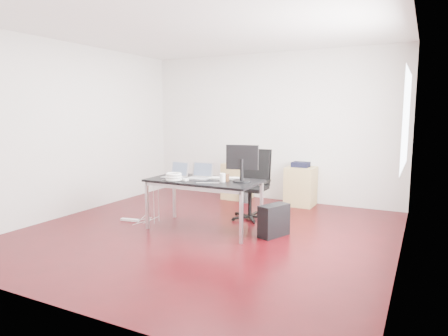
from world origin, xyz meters
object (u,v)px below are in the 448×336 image
at_px(filing_cabinet_right, 301,186).
at_px(desk, 204,183).
at_px(office_chair, 252,181).
at_px(filing_cabinet_left, 238,181).
at_px(pc_tower, 274,220).

bearing_deg(filing_cabinet_right, desk, -111.08).
height_order(desk, office_chair, office_chair).
bearing_deg(office_chair, filing_cabinet_left, 124.63).
height_order(filing_cabinet_right, pc_tower, filing_cabinet_right).
height_order(office_chair, filing_cabinet_left, office_chair).
xyz_separation_m(filing_cabinet_right, pc_tower, (0.20, -1.97, -0.13)).
bearing_deg(office_chair, filing_cabinet_right, 69.96).
xyz_separation_m(office_chair, pc_tower, (0.65, -0.76, -0.39)).
distance_m(filing_cabinet_right, pc_tower, 1.98).
bearing_deg(desk, filing_cabinet_left, 102.09).
relative_size(desk, filing_cabinet_right, 2.29).
bearing_deg(filing_cabinet_right, office_chair, -110.37).
xyz_separation_m(desk, office_chair, (0.37, 0.91, -0.07)).
xyz_separation_m(office_chair, filing_cabinet_left, (-0.82, 1.20, -0.26)).
bearing_deg(filing_cabinet_left, office_chair, -55.71).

